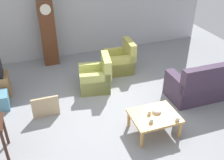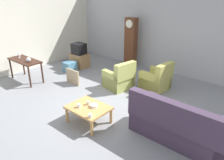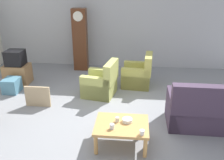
{
  "view_description": "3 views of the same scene",
  "coord_description": "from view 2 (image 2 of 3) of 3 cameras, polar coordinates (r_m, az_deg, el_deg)",
  "views": [
    {
      "loc": [
        -1.85,
        -4.35,
        3.74
      ],
      "look_at": [
        -0.2,
        0.34,
        0.73
      ],
      "focal_mm": 41.07,
      "sensor_mm": 36.0,
      "label": 1
    },
    {
      "loc": [
        3.7,
        -3.9,
        3.09
      ],
      "look_at": [
        -0.04,
        0.51,
        0.59
      ],
      "focal_mm": 35.53,
      "sensor_mm": 36.0,
      "label": 2
    },
    {
      "loc": [
        0.53,
        -4.6,
        2.89
      ],
      "look_at": [
        0.02,
        0.58,
        0.7
      ],
      "focal_mm": 40.11,
      "sensor_mm": 36.0,
      "label": 3
    }
  ],
  "objects": [
    {
      "name": "framed_picture_leaning",
      "position": [
        7.53,
        -10.11,
        0.8
      ],
      "size": [
        0.6,
        0.05,
        0.5
      ],
      "primitive_type": "cube",
      "color": "tan",
      "rests_on": "ground_plane"
    },
    {
      "name": "console_table_dark",
      "position": [
        8.1,
        -21.49,
        4.14
      ],
      "size": [
        1.3,
        0.56,
        0.76
      ],
      "color": "#381E14",
      "rests_on": "ground_plane"
    },
    {
      "name": "armchair_olive_near",
      "position": [
        7.09,
        1.91,
        0.2
      ],
      "size": [
        0.92,
        0.89,
        0.92
      ],
      "color": "tan",
      "rests_on": "ground_plane"
    },
    {
      "name": "wine_glass_mid",
      "position": [
        8.29,
        -22.87,
        6.16
      ],
      "size": [
        0.07,
        0.07,
        0.21
      ],
      "color": "silver",
      "rests_on": "console_table_dark"
    },
    {
      "name": "tv_crt",
      "position": [
        8.94,
        -8.51,
        7.99
      ],
      "size": [
        0.48,
        0.44,
        0.42
      ],
      "primitive_type": "cube",
      "color": "black",
      "rests_on": "tv_stand_cabinet"
    },
    {
      "name": "cup_white_porcelain",
      "position": [
        4.9,
        -5.59,
        -9.13
      ],
      "size": [
        0.09,
        0.09,
        0.09
      ],
      "primitive_type": "cylinder",
      "color": "white",
      "rests_on": "coffee_table_wood"
    },
    {
      "name": "ground_plane",
      "position": [
        6.2,
        -2.8,
        -6.58
      ],
      "size": [
        10.4,
        10.4,
        0.0
      ],
      "primitive_type": "plane",
      "color": "gray"
    },
    {
      "name": "coffee_table_wood",
      "position": [
        5.34,
        -6.05,
        -7.46
      ],
      "size": [
        0.96,
        0.76,
        0.43
      ],
      "color": "tan",
      "rests_on": "ground_plane"
    },
    {
      "name": "bowl_white_stacked",
      "position": [
        5.29,
        -4.69,
        -6.6
      ],
      "size": [
        0.18,
        0.18,
        0.06
      ],
      "primitive_type": "cylinder",
      "color": "white",
      "rests_on": "coffee_table_wood"
    },
    {
      "name": "glass_dome_cloche",
      "position": [
        7.77,
        -20.71,
        4.93
      ],
      "size": [
        0.15,
        0.15,
        0.15
      ],
      "primitive_type": "sphere",
      "color": "silver",
      "rests_on": "console_table_dark"
    },
    {
      "name": "garage_door_wall",
      "position": [
        8.5,
        14.14,
        12.55
      ],
      "size": [
        8.4,
        0.16,
        3.2
      ],
      "primitive_type": "cube",
      "color": "#ADAFB5",
      "rests_on": "ground_plane"
    },
    {
      "name": "armchair_olive_far",
      "position": [
        7.15,
        11.36,
        -0.06
      ],
      "size": [
        0.85,
        0.82,
        0.92
      ],
      "color": "tan",
      "rests_on": "ground_plane"
    },
    {
      "name": "cup_blue_rimmed",
      "position": [
        5.3,
        -8.57,
        -6.56
      ],
      "size": [
        0.08,
        0.08,
        0.09
      ],
      "primitive_type": "cylinder",
      "color": "silver",
      "rests_on": "coffee_table_wood"
    },
    {
      "name": "wine_glass_tall",
      "position": [
        8.51,
        -22.79,
        6.42
      ],
      "size": [
        0.08,
        0.08,
        0.18
      ],
      "color": "silver",
      "rests_on": "console_table_dark"
    },
    {
      "name": "grandfather_clock",
      "position": [
        8.81,
        4.85,
        9.44
      ],
      "size": [
        0.44,
        0.3,
        1.96
      ],
      "color": "#562D19",
      "rests_on": "ground_plane"
    },
    {
      "name": "storage_box_blue",
      "position": [
        8.67,
        -10.79,
        3.37
      ],
      "size": [
        0.39,
        0.45,
        0.38
      ],
      "primitive_type": "cube",
      "color": "teal",
      "rests_on": "ground_plane"
    },
    {
      "name": "cup_cream_tall",
      "position": [
        5.39,
        -6.2,
        -5.9
      ],
      "size": [
        0.07,
        0.07,
        0.09
      ],
      "primitive_type": "cylinder",
      "color": "beige",
      "rests_on": "coffee_table_wood"
    },
    {
      "name": "tv_stand_cabinet",
      "position": [
        9.08,
        -8.33,
        5.03
      ],
      "size": [
        0.68,
        0.52,
        0.55
      ],
      "primitive_type": "cube",
      "color": "#997047",
      "rests_on": "ground_plane"
    },
    {
      "name": "pegboard_wall_left",
      "position": [
        9.15,
        -21.24,
        11.4
      ],
      "size": [
        0.12,
        6.4,
        2.88
      ],
      "primitive_type": "cube",
      "color": "silver",
      "rests_on": "ground_plane"
    },
    {
      "name": "couch_floral",
      "position": [
        4.94,
        16.93,
        -11.48
      ],
      "size": [
        2.11,
        0.9,
        1.04
      ],
      "color": "#423347",
      "rests_on": "ground_plane"
    }
  ]
}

